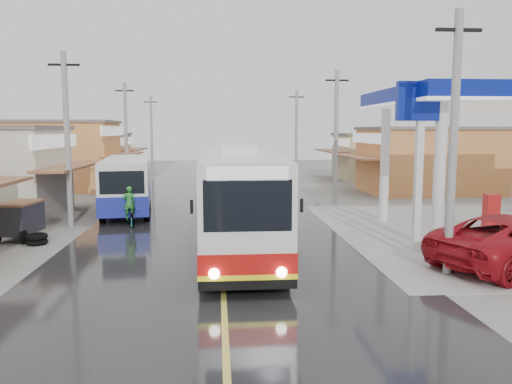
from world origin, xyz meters
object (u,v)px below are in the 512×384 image
tricycle_near (19,218)px  cyclist (130,213)px  tyre_stack (37,239)px  coach_bus (237,198)px  second_bus (127,183)px

tricycle_near → cyclist: bearing=40.9°
tricycle_near → tyre_stack: (0.99, -0.98, -0.68)m
coach_bus → tricycle_near: coach_bus is taller
tricycle_near → coach_bus: bearing=-4.2°
second_bus → tricycle_near: size_ratio=4.07×
coach_bus → tricycle_near: 9.12m
tricycle_near → tyre_stack: bearing=-36.3°
cyclist → tricycle_near: cyclist is taller
cyclist → tyre_stack: cyclist is taller
coach_bus → second_bus: coach_bus is taller
coach_bus → second_bus: 10.48m
tyre_stack → coach_bus: bearing=-7.2°
cyclist → tyre_stack: size_ratio=2.28×
cyclist → tricycle_near: bearing=-165.7°
coach_bus → cyclist: 6.74m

